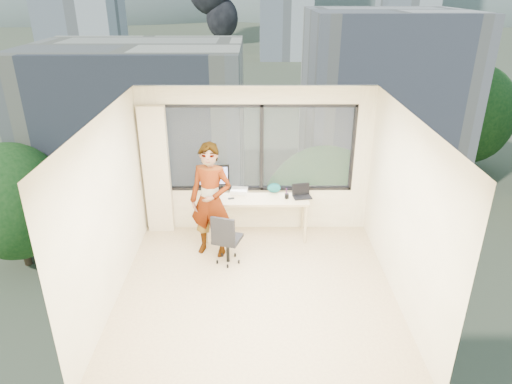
{
  "coord_description": "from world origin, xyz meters",
  "views": [
    {
      "loc": [
        -0.03,
        -5.51,
        4.12
      ],
      "look_at": [
        0.0,
        1.0,
        1.15
      ],
      "focal_mm": 32.24,
      "sensor_mm": 36.0,
      "label": 1
    }
  ],
  "objects_px": {
    "desk": "(256,217)",
    "handbag": "(274,188)",
    "chair": "(227,237)",
    "monitor": "(214,180)",
    "laptop": "(302,192)",
    "game_console": "(239,191)",
    "person": "(211,201)"
  },
  "relations": [
    {
      "from": "laptop",
      "to": "handbag",
      "type": "distance_m",
      "value": 0.52
    },
    {
      "from": "desk",
      "to": "chair",
      "type": "xyz_separation_m",
      "value": [
        -0.45,
        -0.85,
        0.07
      ]
    },
    {
      "from": "person",
      "to": "laptop",
      "type": "xyz_separation_m",
      "value": [
        1.52,
        0.55,
        -0.1
      ]
    },
    {
      "from": "monitor",
      "to": "laptop",
      "type": "bearing_deg",
      "value": -11.07
    },
    {
      "from": "person",
      "to": "desk",
      "type": "bearing_deg",
      "value": 53.95
    },
    {
      "from": "game_console",
      "to": "laptop",
      "type": "xyz_separation_m",
      "value": [
        1.09,
        -0.21,
        0.07
      ]
    },
    {
      "from": "laptop",
      "to": "game_console",
      "type": "bearing_deg",
      "value": 159.09
    },
    {
      "from": "game_console",
      "to": "handbag",
      "type": "bearing_deg",
      "value": 7.11
    },
    {
      "from": "chair",
      "to": "desk",
      "type": "bearing_deg",
      "value": 79.7
    },
    {
      "from": "monitor",
      "to": "game_console",
      "type": "height_order",
      "value": "monitor"
    },
    {
      "from": "person",
      "to": "monitor",
      "type": "height_order",
      "value": "person"
    },
    {
      "from": "desk",
      "to": "handbag",
      "type": "relative_size",
      "value": 7.71
    },
    {
      "from": "person",
      "to": "laptop",
      "type": "height_order",
      "value": "person"
    },
    {
      "from": "monitor",
      "to": "laptop",
      "type": "height_order",
      "value": "monitor"
    },
    {
      "from": "desk",
      "to": "handbag",
      "type": "height_order",
      "value": "handbag"
    },
    {
      "from": "desk",
      "to": "handbag",
      "type": "distance_m",
      "value": 0.6
    },
    {
      "from": "desk",
      "to": "game_console",
      "type": "distance_m",
      "value": 0.54
    },
    {
      "from": "desk",
      "to": "monitor",
      "type": "distance_m",
      "value": 0.98
    },
    {
      "from": "laptop",
      "to": "handbag",
      "type": "height_order",
      "value": "laptop"
    },
    {
      "from": "desk",
      "to": "laptop",
      "type": "relative_size",
      "value": 5.52
    },
    {
      "from": "chair",
      "to": "game_console",
      "type": "height_order",
      "value": "chair"
    },
    {
      "from": "monitor",
      "to": "game_console",
      "type": "distance_m",
      "value": 0.5
    },
    {
      "from": "game_console",
      "to": "monitor",
      "type": "bearing_deg",
      "value": -165.05
    },
    {
      "from": "chair",
      "to": "handbag",
      "type": "xyz_separation_m",
      "value": [
        0.77,
        1.05,
        0.39
      ]
    },
    {
      "from": "game_console",
      "to": "laptop",
      "type": "height_order",
      "value": "laptop"
    },
    {
      "from": "laptop",
      "to": "handbag",
      "type": "bearing_deg",
      "value": 146.81
    },
    {
      "from": "monitor",
      "to": "handbag",
      "type": "xyz_separation_m",
      "value": [
        1.05,
        0.05,
        -0.18
      ]
    },
    {
      "from": "chair",
      "to": "handbag",
      "type": "bearing_deg",
      "value": 71.2
    },
    {
      "from": "desk",
      "to": "person",
      "type": "bearing_deg",
      "value": -142.15
    },
    {
      "from": "handbag",
      "to": "desk",
      "type": "bearing_deg",
      "value": -148.43
    },
    {
      "from": "chair",
      "to": "monitor",
      "type": "height_order",
      "value": "monitor"
    },
    {
      "from": "person",
      "to": "monitor",
      "type": "relative_size",
      "value": 3.52
    }
  ]
}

